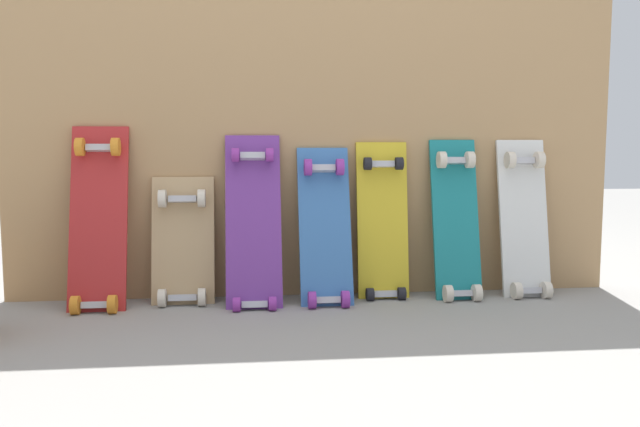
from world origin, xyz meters
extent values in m
plane|color=gray|center=(0.00, 0.00, 0.00)|extent=(12.00, 12.00, 0.00)
cube|color=tan|center=(0.00, 0.07, 0.73)|extent=(2.45, 0.04, 1.47)
cube|color=#B22626|center=(-0.83, -0.06, 0.31)|extent=(0.21, 0.21, 0.75)
cube|color=#B7B7BF|center=(-0.83, -0.16, 0.03)|extent=(0.09, 0.04, 0.03)
cube|color=#B7B7BF|center=(-0.83, 0.00, 0.60)|extent=(0.09, 0.04, 0.03)
cylinder|color=orange|center=(-0.90, -0.17, 0.03)|extent=(0.03, 0.07, 0.07)
cylinder|color=orange|center=(-0.77, -0.17, 0.03)|extent=(0.03, 0.07, 0.07)
cylinder|color=orange|center=(-0.90, -0.02, 0.60)|extent=(0.03, 0.07, 0.07)
cylinder|color=orange|center=(-0.77, -0.02, 0.60)|extent=(0.03, 0.07, 0.07)
cube|color=tan|center=(-0.53, -0.02, 0.21)|extent=(0.24, 0.13, 0.55)
cube|color=#B7B7BF|center=(-0.53, -0.08, 0.03)|extent=(0.11, 0.04, 0.03)
cube|color=#B7B7BF|center=(-0.53, 0.00, 0.40)|extent=(0.11, 0.04, 0.03)
cylinder|color=beige|center=(-0.60, -0.10, 0.03)|extent=(0.03, 0.07, 0.07)
cylinder|color=beige|center=(-0.45, -0.10, 0.03)|extent=(0.03, 0.07, 0.07)
cylinder|color=beige|center=(-0.60, -0.02, 0.40)|extent=(0.03, 0.07, 0.07)
cylinder|color=beige|center=(-0.45, -0.02, 0.40)|extent=(0.03, 0.07, 0.07)
cube|color=#6B338C|center=(-0.26, -0.07, 0.29)|extent=(0.21, 0.24, 0.72)
cube|color=#B7B7BF|center=(-0.26, -0.18, 0.02)|extent=(0.10, 0.04, 0.03)
cube|color=#B7B7BF|center=(-0.26, -0.01, 0.57)|extent=(0.10, 0.04, 0.03)
cylinder|color=purple|center=(-0.32, -0.20, 0.03)|extent=(0.03, 0.05, 0.05)
cylinder|color=purple|center=(-0.19, -0.20, 0.03)|extent=(0.03, 0.05, 0.05)
cylinder|color=purple|center=(-0.32, -0.02, 0.57)|extent=(0.03, 0.05, 0.05)
cylinder|color=purple|center=(-0.19, -0.02, 0.57)|extent=(0.03, 0.05, 0.05)
cube|color=#386BAD|center=(0.02, -0.06, 0.26)|extent=(0.20, 0.23, 0.67)
cube|color=#B7B7BF|center=(0.02, -0.17, 0.03)|extent=(0.09, 0.04, 0.03)
cube|color=#B7B7BF|center=(0.02, -0.01, 0.52)|extent=(0.09, 0.04, 0.03)
cylinder|color=purple|center=(-0.04, -0.18, 0.03)|extent=(0.03, 0.06, 0.06)
cylinder|color=purple|center=(0.08, -0.18, 0.03)|extent=(0.03, 0.06, 0.06)
cylinder|color=purple|center=(-0.04, -0.03, 0.52)|extent=(0.03, 0.06, 0.06)
cylinder|color=purple|center=(0.08, -0.03, 0.52)|extent=(0.03, 0.06, 0.06)
cube|color=gold|center=(0.26, -0.01, 0.27)|extent=(0.20, 0.11, 0.69)
cube|color=#B7B7BF|center=(0.26, -0.07, 0.02)|extent=(0.09, 0.04, 0.03)
cube|color=#B7B7BF|center=(0.26, 0.01, 0.53)|extent=(0.09, 0.04, 0.03)
cylinder|color=black|center=(0.20, -0.08, 0.03)|extent=(0.03, 0.05, 0.05)
cylinder|color=black|center=(0.32, -0.08, 0.03)|extent=(0.03, 0.05, 0.05)
cylinder|color=black|center=(0.20, -0.01, 0.54)|extent=(0.03, 0.05, 0.05)
cylinder|color=black|center=(0.32, -0.01, 0.54)|extent=(0.03, 0.05, 0.05)
cube|color=#197A7F|center=(0.55, -0.04, 0.28)|extent=(0.19, 0.17, 0.70)
cube|color=#B7B7BF|center=(0.55, -0.12, 0.03)|extent=(0.08, 0.04, 0.03)
cube|color=#B7B7BF|center=(0.55, 0.00, 0.55)|extent=(0.08, 0.04, 0.03)
cylinder|color=beige|center=(0.49, -0.14, 0.03)|extent=(0.03, 0.07, 0.07)
cylinder|color=beige|center=(0.61, -0.14, 0.03)|extent=(0.03, 0.07, 0.07)
cylinder|color=beige|center=(0.49, -0.02, 0.55)|extent=(0.03, 0.07, 0.07)
cylinder|color=beige|center=(0.61, -0.02, 0.55)|extent=(0.03, 0.07, 0.07)
cube|color=silver|center=(0.84, -0.03, 0.28)|extent=(0.20, 0.16, 0.69)
cube|color=#B7B7BF|center=(0.84, -0.11, 0.03)|extent=(0.09, 0.04, 0.03)
cube|color=#B7B7BF|center=(0.84, 0.00, 0.55)|extent=(0.09, 0.04, 0.03)
cylinder|color=beige|center=(0.78, -0.12, 0.03)|extent=(0.03, 0.07, 0.07)
cylinder|color=beige|center=(0.90, -0.12, 0.03)|extent=(0.03, 0.07, 0.07)
cylinder|color=beige|center=(0.78, -0.02, 0.55)|extent=(0.03, 0.07, 0.07)
cylinder|color=beige|center=(0.90, -0.02, 0.55)|extent=(0.03, 0.07, 0.07)
camera|label=1|loc=(-0.28, -2.57, 0.61)|focal=36.82mm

